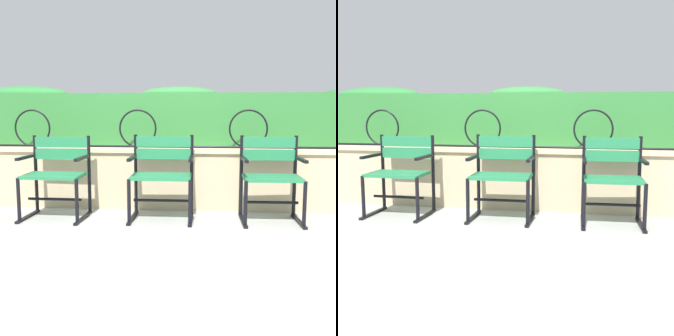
# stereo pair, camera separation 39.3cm
# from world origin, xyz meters

# --- Properties ---
(ground_plane) EXTENTS (60.00, 60.00, 0.00)m
(ground_plane) POSITION_xyz_m (0.00, 0.00, 0.00)
(ground_plane) COLOR #9E9E99
(stone_wall) EXTENTS (7.09, 0.41, 0.68)m
(stone_wall) POSITION_xyz_m (0.00, 0.88, 0.34)
(stone_wall) COLOR tan
(stone_wall) RESTS_ON ground
(iron_arch_fence) EXTENTS (6.55, 0.02, 0.42)m
(iron_arch_fence) POSITION_xyz_m (-0.33, 0.80, 0.86)
(iron_arch_fence) COLOR black
(iron_arch_fence) RESTS_ON stone_wall
(hedge_row) EXTENTS (6.94, 0.51, 0.71)m
(hedge_row) POSITION_xyz_m (-0.02, 1.31, 1.02)
(hedge_row) COLOR #2D7033
(hedge_row) RESTS_ON stone_wall
(park_chair_left) EXTENTS (0.63, 0.53, 0.83)m
(park_chair_left) POSITION_xyz_m (-1.16, 0.32, 0.46)
(park_chair_left) COLOR #237547
(park_chair_left) RESTS_ON ground
(park_chair_centre) EXTENTS (0.63, 0.53, 0.84)m
(park_chair_centre) POSITION_xyz_m (-0.09, 0.37, 0.46)
(park_chair_centre) COLOR #237547
(park_chair_centre) RESTS_ON ground
(park_chair_right) EXTENTS (0.60, 0.54, 0.84)m
(park_chair_right) POSITION_xyz_m (0.99, 0.38, 0.46)
(park_chair_right) COLOR #237547
(park_chair_right) RESTS_ON ground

